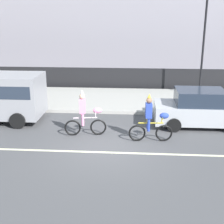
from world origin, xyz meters
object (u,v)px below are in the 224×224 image
Objects in this scene: parked_car_silver at (201,109)px; street_lamp_post at (205,29)px; parade_cyclist_cobalt at (151,121)px; parade_cyclist_pink at (86,116)px.

street_lamp_post is (0.89, 4.86, 3.21)m from parked_car_silver.
parade_cyclist_cobalt is 0.47× the size of parked_car_silver.
parade_cyclist_pink and parade_cyclist_cobalt have the same top height.
street_lamp_post is at bearing 47.69° from parade_cyclist_pink.
parked_car_silver is (4.90, 1.50, -0.06)m from parade_cyclist_pink.
parked_car_silver is 5.89m from street_lamp_post.
parked_car_silver is (2.27, 1.94, -0.06)m from parade_cyclist_cobalt.
parade_cyclist_pink is 1.00× the size of parade_cyclist_cobalt.
parked_car_silver is at bearing -100.41° from street_lamp_post.
parade_cyclist_cobalt is 8.13m from street_lamp_post.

